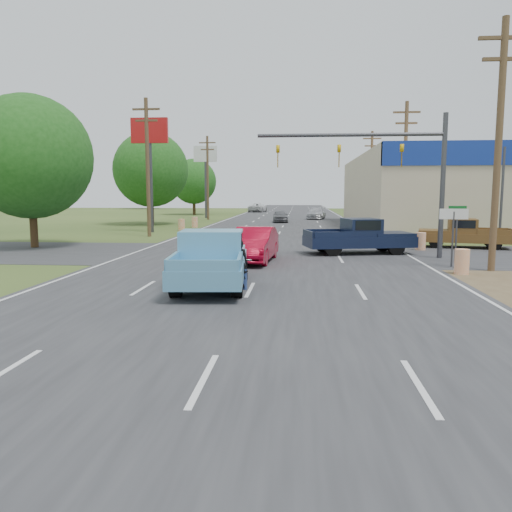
# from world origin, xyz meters

# --- Properties ---
(ground) EXTENTS (200.00, 200.00, 0.00)m
(ground) POSITION_xyz_m (0.00, 0.00, 0.00)
(ground) COLOR #30451B
(ground) RESTS_ON ground
(main_road) EXTENTS (15.00, 180.00, 0.02)m
(main_road) POSITION_xyz_m (0.00, 40.00, 0.01)
(main_road) COLOR #2D2D30
(main_road) RESTS_ON ground
(cross_road) EXTENTS (120.00, 10.00, 0.02)m
(cross_road) POSITION_xyz_m (0.00, 18.00, 0.01)
(cross_road) COLOR #2D2D30
(cross_road) RESTS_ON ground
(utility_pole_1) EXTENTS (2.00, 0.28, 10.00)m
(utility_pole_1) POSITION_xyz_m (9.50, 13.00, 5.32)
(utility_pole_1) COLOR #4C3823
(utility_pole_1) RESTS_ON ground
(utility_pole_2) EXTENTS (2.00, 0.28, 10.00)m
(utility_pole_2) POSITION_xyz_m (9.50, 31.00, 5.32)
(utility_pole_2) COLOR #4C3823
(utility_pole_2) RESTS_ON ground
(utility_pole_3) EXTENTS (2.00, 0.28, 10.00)m
(utility_pole_3) POSITION_xyz_m (9.50, 49.00, 5.32)
(utility_pole_3) COLOR #4C3823
(utility_pole_3) RESTS_ON ground
(utility_pole_5) EXTENTS (2.00, 0.28, 10.00)m
(utility_pole_5) POSITION_xyz_m (-9.50, 28.00, 5.32)
(utility_pole_5) COLOR #4C3823
(utility_pole_5) RESTS_ON ground
(utility_pole_6) EXTENTS (2.00, 0.28, 10.00)m
(utility_pole_6) POSITION_xyz_m (-9.50, 52.00, 5.32)
(utility_pole_6) COLOR #4C3823
(utility_pole_6) RESTS_ON ground
(tree_0) EXTENTS (7.14, 7.14, 8.84)m
(tree_0) POSITION_xyz_m (-14.00, 20.00, 5.26)
(tree_0) COLOR #422D19
(tree_0) RESTS_ON ground
(tree_1) EXTENTS (7.56, 7.56, 9.36)m
(tree_1) POSITION_xyz_m (-13.50, 42.00, 5.57)
(tree_1) COLOR #422D19
(tree_1) RESTS_ON ground
(tree_2) EXTENTS (6.72, 6.72, 8.32)m
(tree_2) POSITION_xyz_m (-14.20, 66.00, 4.95)
(tree_2) COLOR #422D19
(tree_2) RESTS_ON ground
(tree_5) EXTENTS (7.98, 7.98, 9.88)m
(tree_5) POSITION_xyz_m (30.00, 95.00, 5.88)
(tree_5) COLOR #422D19
(tree_5) RESTS_ON ground
(tree_6) EXTENTS (8.82, 8.82, 10.92)m
(tree_6) POSITION_xyz_m (-30.00, 95.00, 6.51)
(tree_6) COLOR #422D19
(tree_6) RESTS_ON ground
(barrel_0) EXTENTS (0.56, 0.56, 1.00)m
(barrel_0) POSITION_xyz_m (8.00, 12.00, 0.50)
(barrel_0) COLOR orange
(barrel_0) RESTS_ON ground
(barrel_1) EXTENTS (0.56, 0.56, 1.00)m
(barrel_1) POSITION_xyz_m (8.40, 20.50, 0.50)
(barrel_1) COLOR orange
(barrel_1) RESTS_ON ground
(barrel_2) EXTENTS (0.56, 0.56, 1.00)m
(barrel_2) POSITION_xyz_m (-8.50, 34.00, 0.50)
(barrel_2) COLOR orange
(barrel_2) RESTS_ON ground
(barrel_3) EXTENTS (0.56, 0.56, 1.00)m
(barrel_3) POSITION_xyz_m (-8.20, 38.00, 0.50)
(barrel_3) COLOR orange
(barrel_3) RESTS_ON ground
(pole_sign_left_near) EXTENTS (3.00, 0.35, 9.20)m
(pole_sign_left_near) POSITION_xyz_m (-10.50, 32.00, 7.17)
(pole_sign_left_near) COLOR #3F3F44
(pole_sign_left_near) RESTS_ON ground
(pole_sign_left_far) EXTENTS (3.00, 0.35, 9.20)m
(pole_sign_left_far) POSITION_xyz_m (-10.50, 56.00, 7.17)
(pole_sign_left_far) COLOR #3F3F44
(pole_sign_left_far) RESTS_ON ground
(lane_sign) EXTENTS (1.20, 0.08, 2.52)m
(lane_sign) POSITION_xyz_m (8.20, 14.00, 1.90)
(lane_sign) COLOR #3F3F44
(lane_sign) RESTS_ON ground
(street_name_sign) EXTENTS (0.80, 0.08, 2.61)m
(street_name_sign) POSITION_xyz_m (8.80, 15.50, 1.61)
(street_name_sign) COLOR #3F3F44
(street_name_sign) RESTS_ON ground
(signal_mast) EXTENTS (9.12, 0.40, 7.00)m
(signal_mast) POSITION_xyz_m (5.82, 17.00, 4.80)
(signal_mast) COLOR #3F3F44
(signal_mast) RESTS_ON ground
(red_convertible) EXTENTS (2.11, 5.00, 1.60)m
(red_convertible) POSITION_xyz_m (-0.50, 14.87, 0.80)
(red_convertible) COLOR #A2071F
(red_convertible) RESTS_ON ground
(motorcycle) EXTENTS (0.58, 1.87, 0.95)m
(motorcycle) POSITION_xyz_m (-0.35, 8.01, 0.42)
(motorcycle) COLOR black
(motorcycle) RESTS_ON ground
(rider) EXTENTS (0.62, 0.44, 1.59)m
(rider) POSITION_xyz_m (-0.35, 8.04, 0.79)
(rider) COLOR black
(rider) RESTS_ON ground
(blue_pickup) EXTENTS (2.71, 5.98, 1.93)m
(blue_pickup) POSITION_xyz_m (-1.37, 8.63, 0.97)
(blue_pickup) COLOR black
(blue_pickup) RESTS_ON ground
(navy_pickup) EXTENTS (5.97, 3.41, 1.86)m
(navy_pickup) POSITION_xyz_m (4.87, 18.55, 0.94)
(navy_pickup) COLOR black
(navy_pickup) RESTS_ON ground
(brown_pickup) EXTENTS (5.46, 3.09, 1.71)m
(brown_pickup) POSITION_xyz_m (11.10, 22.03, 0.86)
(brown_pickup) COLOR black
(brown_pickup) RESTS_ON ground
(distant_car_grey) EXTENTS (1.85, 4.04, 1.34)m
(distant_car_grey) POSITION_xyz_m (-0.50, 46.98, 0.67)
(distant_car_grey) COLOR slate
(distant_car_grey) RESTS_ON ground
(distant_car_silver) EXTENTS (2.74, 5.17, 1.43)m
(distant_car_silver) POSITION_xyz_m (3.68, 54.61, 0.71)
(distant_car_silver) COLOR #B0B0B5
(distant_car_silver) RESTS_ON ground
(distant_car_white) EXTENTS (3.22, 5.72, 1.51)m
(distant_car_white) POSITION_xyz_m (-5.57, 77.63, 0.75)
(distant_car_white) COLOR silver
(distant_car_white) RESTS_ON ground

